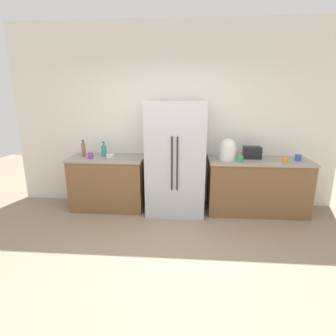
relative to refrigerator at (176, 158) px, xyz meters
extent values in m
plane|color=gray|center=(-0.07, -1.58, -0.91)|extent=(11.15, 11.15, 0.00)
cube|color=silver|center=(-0.07, 0.42, 0.62)|extent=(5.58, 0.10, 3.07)
cube|color=brown|center=(-1.16, 0.05, -0.48)|extent=(1.21, 0.62, 0.86)
cube|color=gray|center=(-1.16, 0.05, -0.03)|extent=(1.24, 0.65, 0.04)
cube|color=brown|center=(1.34, 0.05, -0.48)|extent=(1.59, 0.62, 0.86)
cube|color=gray|center=(1.34, 0.05, -0.03)|extent=(1.62, 0.65, 0.04)
cube|color=#B7BABF|center=(0.00, 0.00, 0.00)|extent=(0.93, 0.71, 1.82)
cylinder|color=#262628|center=(-0.04, -0.37, 0.00)|extent=(0.02, 0.02, 0.82)
cylinder|color=#262628|center=(0.04, -0.37, 0.00)|extent=(0.02, 0.02, 0.82)
cube|color=black|center=(1.24, 0.14, 0.09)|extent=(0.28, 0.17, 0.20)
cylinder|color=white|center=(0.83, 0.02, 0.10)|extent=(0.27, 0.27, 0.22)
sphere|color=white|center=(0.83, 0.02, 0.20)|extent=(0.25, 0.25, 0.25)
cylinder|color=teal|center=(-1.23, 0.12, 0.08)|extent=(0.08, 0.08, 0.18)
cylinder|color=teal|center=(-1.23, 0.12, 0.19)|extent=(0.04, 0.04, 0.06)
cylinder|color=#333338|center=(-1.23, 0.12, 0.23)|extent=(0.04, 0.04, 0.02)
cylinder|color=brown|center=(-1.56, 0.08, 0.10)|extent=(0.06, 0.06, 0.22)
cylinder|color=brown|center=(-1.56, 0.08, 0.23)|extent=(0.03, 0.03, 0.05)
cylinder|color=#333338|center=(-1.56, 0.08, 0.26)|extent=(0.03, 0.03, 0.02)
cylinder|color=green|center=(1.01, -0.12, 0.04)|extent=(0.09, 0.09, 0.09)
cylinder|color=blue|center=(1.94, 0.04, 0.04)|extent=(0.10, 0.10, 0.09)
cylinder|color=orange|center=(1.69, -0.10, 0.03)|extent=(0.08, 0.08, 0.08)
cylinder|color=purple|center=(-1.39, -0.08, 0.04)|extent=(0.08, 0.08, 0.10)
cylinder|color=white|center=(-1.10, 0.06, 0.01)|extent=(0.14, 0.14, 0.05)
camera|label=1|loc=(0.20, -4.24, 0.99)|focal=28.69mm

